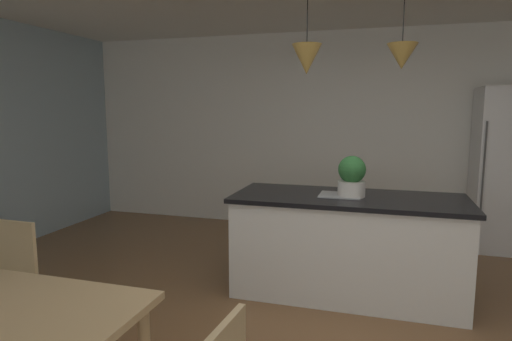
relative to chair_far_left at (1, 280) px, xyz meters
The scene contains 7 objects.
wall_back_kitchen 4.49m from the chair_far_left, 58.77° to the left, with size 10.00×0.12×2.70m, color white.
chair_far_left is the anchor object (origin of this frame).
kitchen_island 2.74m from the chair_far_left, 34.76° to the left, with size 2.03×0.86×0.91m.
refrigerator 5.17m from the chair_far_left, 40.82° to the left, with size 0.66×0.67×1.91m.
pendant_over_island_main 2.92m from the chair_far_left, 40.06° to the left, with size 0.26×0.26×0.74m.
pendant_over_island_aux 3.47m from the chair_far_left, 30.58° to the left, with size 0.25×0.25×0.71m.
potted_plant_on_island 2.82m from the chair_far_left, 34.50° to the left, with size 0.24×0.24×0.36m.
Camera 1 is at (0.25, -2.75, 1.66)m, focal length 30.19 mm.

